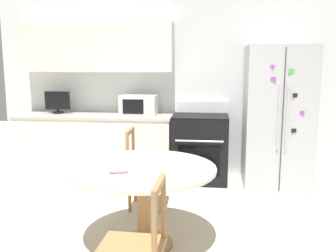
# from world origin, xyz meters

# --- Properties ---
(back_wall) EXTENTS (5.20, 0.44, 2.60)m
(back_wall) POSITION_xyz_m (-0.30, 2.59, 1.45)
(back_wall) COLOR silver
(back_wall) RESTS_ON ground_plane
(kitchen_counter) EXTENTS (2.23, 0.64, 0.90)m
(kitchen_counter) POSITION_xyz_m (-1.10, 2.29, 0.45)
(kitchen_counter) COLOR silver
(kitchen_counter) RESTS_ON ground_plane
(refrigerator) EXTENTS (0.84, 0.79, 1.85)m
(refrigerator) POSITION_xyz_m (1.42, 2.20, 0.92)
(refrigerator) COLOR #B2B5BA
(refrigerator) RESTS_ON ground_plane
(oven_range) EXTENTS (0.76, 0.68, 1.08)m
(oven_range) POSITION_xyz_m (0.41, 2.26, 0.47)
(oven_range) COLOR black
(oven_range) RESTS_ON ground_plane
(microwave) EXTENTS (0.50, 0.37, 0.28)m
(microwave) POSITION_xyz_m (-0.45, 2.30, 1.04)
(microwave) COLOR white
(microwave) RESTS_ON kitchen_counter
(countertop_tv) EXTENTS (0.36, 0.16, 0.32)m
(countertop_tv) POSITION_xyz_m (-1.67, 2.35, 1.07)
(countertop_tv) COLOR black
(countertop_tv) RESTS_ON kitchen_counter
(dining_table) EXTENTS (1.28, 1.28, 0.73)m
(dining_table) POSITION_xyz_m (-0.02, 0.30, 0.60)
(dining_table) COLOR beige
(dining_table) RESTS_ON ground_plane
(dining_chair_near) EXTENTS (0.43, 0.43, 0.90)m
(dining_chair_near) POSITION_xyz_m (0.09, -0.61, 0.43)
(dining_chair_near) COLOR #9E7042
(dining_chair_near) RESTS_ON ground_plane
(dining_chair_far) EXTENTS (0.43, 0.43, 0.90)m
(dining_chair_far) POSITION_xyz_m (-0.18, 1.19, 0.43)
(dining_chair_far) COLOR #9E7042
(dining_chair_far) RESTS_ON ground_plane
(candle_glass) EXTENTS (0.08, 0.08, 0.08)m
(candle_glass) POSITION_xyz_m (0.19, 0.41, 0.77)
(candle_glass) COLOR silver
(candle_glass) RESTS_ON dining_table
(folded_napkin) EXTENTS (0.17, 0.10, 0.05)m
(folded_napkin) POSITION_xyz_m (-0.19, 0.08, 0.76)
(folded_napkin) COLOR pink
(folded_napkin) RESTS_ON dining_table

